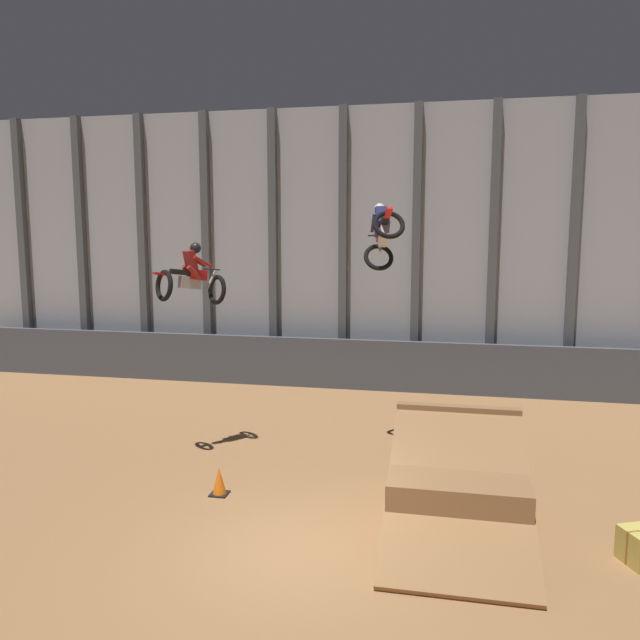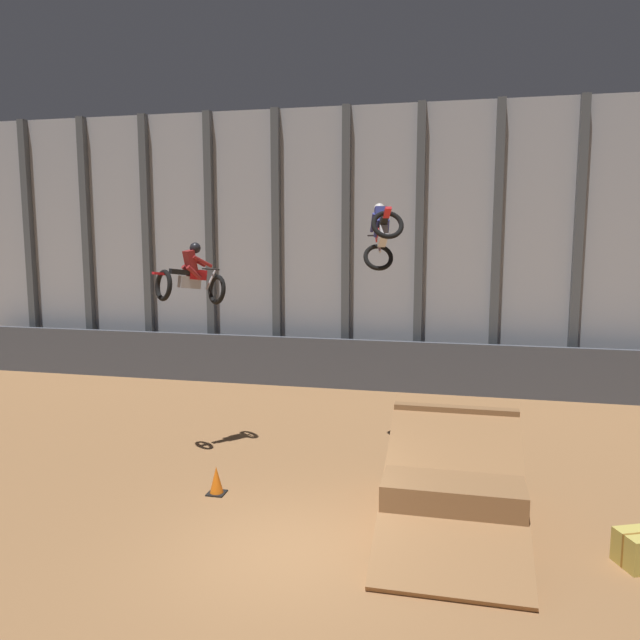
{
  "view_description": "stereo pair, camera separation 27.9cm",
  "coord_description": "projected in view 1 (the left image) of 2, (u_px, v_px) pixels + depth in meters",
  "views": [
    {
      "loc": [
        2.42,
        -9.52,
        5.28
      ],
      "look_at": [
        -0.79,
        5.91,
        3.12
      ],
      "focal_mm": 35.0,
      "sensor_mm": 36.0,
      "label": 1
    },
    {
      "loc": [
        2.69,
        -9.46,
        5.28
      ],
      "look_at": [
        -0.79,
        5.91,
        3.12
      ],
      "focal_mm": 35.0,
      "sensor_mm": 36.0,
      "label": 2
    }
  ],
  "objects": [
    {
      "name": "lower_barrier",
      "position": [
        375.0,
        365.0,
        21.2
      ],
      "size": [
        31.36,
        0.2,
        1.73
      ],
      "color": "#474C56",
      "rests_on": "ground_plane"
    },
    {
      "name": "rider_bike_right_air",
      "position": [
        383.0,
        233.0,
        14.57
      ],
      "size": [
        1.19,
        1.8,
        1.67
      ],
      "rotation": [
        -0.58,
        0.0,
        0.3
      ],
      "color": "black"
    },
    {
      "name": "rider_bike_left_air",
      "position": [
        192.0,
        278.0,
        14.65
      ],
      "size": [
        1.55,
        1.7,
        1.53
      ],
      "rotation": [
        -0.13,
        0.0,
        -0.66
      ],
      "color": "black"
    },
    {
      "name": "ground_plane",
      "position": [
        295.0,
        552.0,
        10.44
      ],
      "size": [
        60.0,
        60.0,
        0.0
      ],
      "primitive_type": "plane",
      "color": "#996B42"
    },
    {
      "name": "dirt_ramp",
      "position": [
        457.0,
        480.0,
        11.76
      ],
      "size": [
        2.46,
        4.32,
        2.04
      ],
      "color": "olive",
      "rests_on": "ground_plane"
    },
    {
      "name": "traffic_cone_near_ramp",
      "position": [
        219.0,
        481.0,
        12.72
      ],
      "size": [
        0.36,
        0.36,
        0.58
      ],
      "color": "black",
      "rests_on": "ground_plane"
    },
    {
      "name": "arena_back_wall",
      "position": [
        380.0,
        248.0,
        21.68
      ],
      "size": [
        32.0,
        0.4,
        9.65
      ],
      "color": "#A3A8B2",
      "rests_on": "ground_plane"
    }
  ]
}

